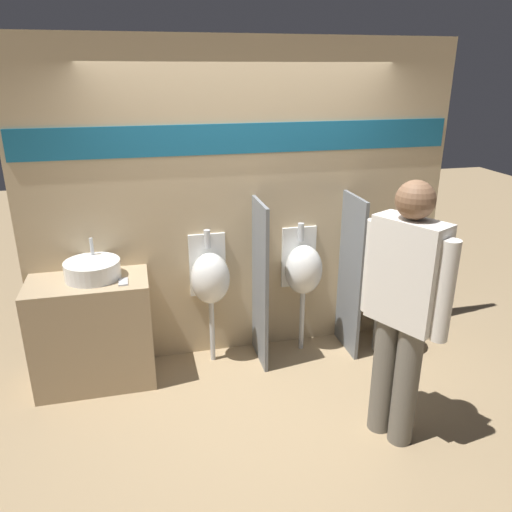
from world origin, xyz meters
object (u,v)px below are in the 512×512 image
(sink_basin, at_px, (93,269))
(toilet, at_px, (392,317))
(person_in_vest, at_px, (403,306))
(urinal_far, at_px, (303,269))
(urinal_near_counter, at_px, (210,278))
(cell_phone, at_px, (123,282))

(sink_basin, relative_size, toilet, 0.51)
(sink_basin, bearing_deg, person_in_vest, -31.20)
(urinal_far, bearing_deg, person_in_vest, -79.10)
(urinal_far, relative_size, toilet, 1.41)
(urinal_near_counter, distance_m, toilet, 1.74)
(cell_phone, bearing_deg, urinal_near_counter, 16.55)
(toilet, bearing_deg, person_in_vest, -117.88)
(sink_basin, xyz_separation_m, cell_phone, (0.23, -0.15, -0.06))
(cell_phone, height_order, urinal_far, urinal_far)
(sink_basin, distance_m, person_in_vest, 2.34)
(cell_phone, height_order, toilet, cell_phone)
(urinal_near_counter, height_order, person_in_vest, person_in_vest)
(sink_basin, relative_size, urinal_far, 0.36)
(toilet, bearing_deg, sink_basin, 177.63)
(person_in_vest, bearing_deg, urinal_near_counter, 13.31)
(urinal_near_counter, distance_m, urinal_far, 0.83)
(urinal_near_counter, xyz_separation_m, urinal_far, (0.83, 0.00, 0.00))
(urinal_near_counter, relative_size, toilet, 1.41)
(urinal_far, distance_m, toilet, 0.98)
(sink_basin, height_order, urinal_far, sink_basin)
(cell_phone, relative_size, urinal_far, 0.12)
(sink_basin, relative_size, urinal_near_counter, 0.36)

